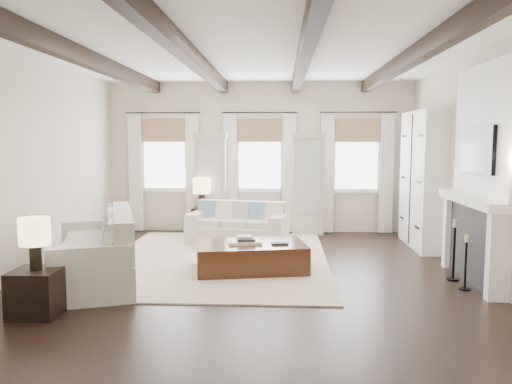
{
  "coord_description": "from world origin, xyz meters",
  "views": [
    {
      "loc": [
        0.46,
        -6.94,
        1.98
      ],
      "look_at": [
        0.06,
        0.95,
        1.15
      ],
      "focal_mm": 35.0,
      "sensor_mm": 36.0,
      "label": 1
    }
  ],
  "objects_px": {
    "side_table_back": "(202,222)",
    "ottoman": "(251,257)",
    "sofa_left": "(99,253)",
    "side_table_front": "(37,292)",
    "sofa_back": "(238,227)"
  },
  "relations": [
    {
      "from": "side_table_back",
      "to": "ottoman",
      "type": "bearing_deg",
      "value": -66.39
    },
    {
      "from": "ottoman",
      "to": "side_table_back",
      "type": "relative_size",
      "value": 2.74
    },
    {
      "from": "sofa_left",
      "to": "ottoman",
      "type": "relative_size",
      "value": 1.55
    },
    {
      "from": "side_table_front",
      "to": "sofa_left",
      "type": "bearing_deg",
      "value": 81.02
    },
    {
      "from": "side_table_front",
      "to": "side_table_back",
      "type": "xyz_separation_m",
      "value": [
        1.14,
        4.69,
        0.03
      ]
    },
    {
      "from": "sofa_back",
      "to": "sofa_left",
      "type": "height_order",
      "value": "sofa_left"
    },
    {
      "from": "ottoman",
      "to": "side_table_front",
      "type": "distance_m",
      "value": 3.07
    },
    {
      "from": "ottoman",
      "to": "side_table_front",
      "type": "bearing_deg",
      "value": -148.9
    },
    {
      "from": "sofa_left",
      "to": "side_table_front",
      "type": "height_order",
      "value": "sofa_left"
    },
    {
      "from": "sofa_back",
      "to": "side_table_back",
      "type": "distance_m",
      "value": 1.04
    },
    {
      "from": "side_table_front",
      "to": "side_table_back",
      "type": "bearing_deg",
      "value": 76.38
    },
    {
      "from": "ottoman",
      "to": "side_table_back",
      "type": "height_order",
      "value": "side_table_back"
    },
    {
      "from": "sofa_left",
      "to": "side_table_back",
      "type": "relative_size",
      "value": 4.24
    },
    {
      "from": "side_table_front",
      "to": "side_table_back",
      "type": "height_order",
      "value": "side_table_back"
    },
    {
      "from": "sofa_back",
      "to": "side_table_back",
      "type": "height_order",
      "value": "sofa_back"
    }
  ]
}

